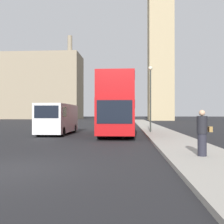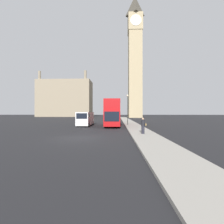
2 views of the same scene
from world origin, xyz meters
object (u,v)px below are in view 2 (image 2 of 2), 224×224
Objects in this scene: clock_tower at (135,55)px; red_double_decker_bus at (113,112)px; street_lamp at (128,105)px; white_van at (85,118)px; pedestrian at (143,126)px.

red_double_decker_bus is (-9.25, -44.02, -27.28)m from clock_tower.
clock_tower is at bearing 81.50° from street_lamp.
white_van is at bearing -175.11° from red_double_decker_bus.
red_double_decker_bus is 5.13m from white_van.
white_van is (-14.22, -44.45, -28.46)m from clock_tower.
clock_tower is 54.66m from white_van.
red_double_decker_bus reaches higher than pedestrian.
clock_tower reaches higher than street_lamp.
pedestrian is (3.55, -11.36, -1.52)m from red_double_decker_bus.
pedestrian is at bearing -86.03° from street_lamp.
clock_tower is at bearing 72.26° from white_van.
white_van is at bearing -173.55° from street_lamp.
street_lamp is at bearing -98.50° from clock_tower.
white_van is 8.15m from street_lamp.
clock_tower reaches higher than red_double_decker_bus.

